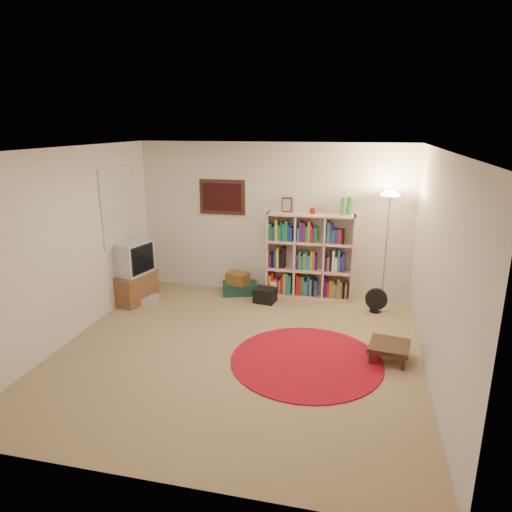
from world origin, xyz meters
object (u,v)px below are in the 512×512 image
Objects in this scene: floor_fan at (376,300)px; side_table at (389,347)px; suitcase at (240,288)px; floor_lamp at (389,212)px; bookshelf at (309,257)px; tv_stand at (132,273)px.

side_table is at bearing -86.80° from floor_fan.
floor_fan is 0.71× the size of side_table.
floor_lamp is at bearing -22.62° from suitcase.
bookshelf is 0.91× the size of floor_lamp.
bookshelf is 1.67× the size of tv_stand.
floor_lamp is at bearing 91.14° from side_table.
bookshelf reaches higher than suitcase.
tv_stand is at bearing -173.56° from suitcase.
tv_stand is 1.88× the size of side_table.
bookshelf is 3.14× the size of side_table.
floor_fan is at bearing 94.72° from side_table.
floor_fan is at bearing -122.46° from floor_lamp.
suitcase is 1.22× the size of side_table.
bookshelf is 2.86m from tv_stand.
floor_lamp is 4.08m from tv_stand.
bookshelf is at bearing 31.87° from tv_stand.
suitcase is at bearing 170.35° from floor_fan.
side_table is (0.03, -1.63, -1.35)m from floor_lamp.
floor_lamp is 1.35m from floor_fan.
side_table is at bearing -58.37° from bookshelf.
floor_lamp is at bearing 56.02° from floor_fan.
tv_stand is (-2.72, -0.88, -0.19)m from bookshelf.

